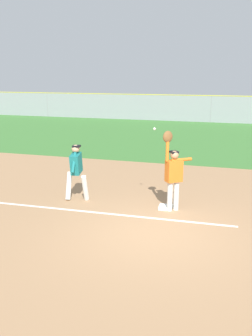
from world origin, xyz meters
TOP-DOWN VIEW (x-y plane):
  - ground_plane at (0.00, 0.00)m, footprint 71.89×71.89m
  - outfield_grass at (0.00, 14.13)m, footprint 55.89×14.22m
  - chalk_foul_line at (-3.98, 0.84)m, footprint 12.00×0.36m
  - first_base at (0.02, 1.74)m, footprint 0.40×0.40m
  - fielder at (0.22, 1.65)m, footprint 0.78×0.63m
  - runner at (-2.70, 1.70)m, footprint 0.78×0.85m
  - baseball at (-0.35, 1.75)m, footprint 0.07×0.07m
  - outfield_fence at (0.00, 21.24)m, footprint 55.97×0.08m
  - parked_car_green at (-6.51, 25.43)m, footprint 4.48×2.28m
  - parked_car_tan at (-1.80, 25.33)m, footprint 4.58×2.49m

SIDE VIEW (x-z plane):
  - ground_plane at x=0.00m, z-range 0.00..0.00m
  - chalk_foul_line at x=-3.98m, z-range 0.00..0.01m
  - outfield_grass at x=0.00m, z-range 0.00..0.01m
  - first_base at x=0.02m, z-range 0.00..0.08m
  - parked_car_green at x=-6.51m, z-range 0.05..1.30m
  - parked_car_tan at x=-1.80m, z-range 0.05..1.30m
  - runner at x=-2.70m, z-range 0.14..1.86m
  - outfield_fence at x=0.00m, z-range 0.00..2.08m
  - fielder at x=0.22m, z-range -0.02..2.26m
  - baseball at x=-0.35m, z-range 2.25..2.32m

